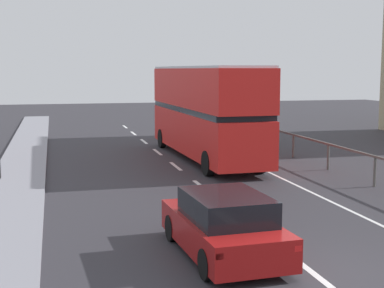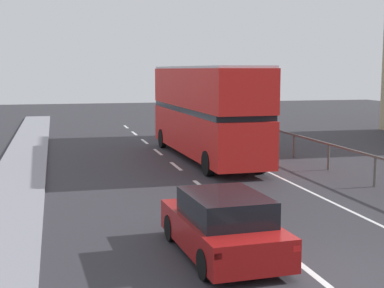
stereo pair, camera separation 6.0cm
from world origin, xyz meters
name	(u,v)px [view 1 (the left image)]	position (x,y,z in m)	size (l,w,h in m)	color
ground_plane	(310,273)	(0.00, 0.00, -0.05)	(74.70, 120.00, 0.10)	#2F2D33
lane_paint_markings	(253,183)	(2.01, 8.92, 0.00)	(3.53, 46.00, 0.01)	silver
bridge_side_railing	(350,154)	(6.00, 9.00, 0.91)	(0.10, 42.00, 1.13)	#53514C
double_decker_bus_red	(205,110)	(1.75, 14.81, 2.31)	(2.74, 11.41, 4.32)	red
hatchback_car_near	(224,226)	(-1.46, 1.38, 0.69)	(2.04, 4.19, 1.45)	maroon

